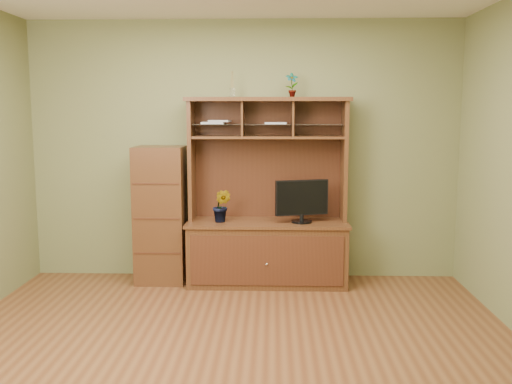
{
  "coord_description": "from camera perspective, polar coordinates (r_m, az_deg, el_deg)",
  "views": [
    {
      "loc": [
        0.31,
        -4.0,
        1.76
      ],
      "look_at": [
        0.15,
        1.2,
        1.02
      ],
      "focal_mm": 40.0,
      "sensor_mm": 36.0,
      "label": 1
    }
  ],
  "objects": [
    {
      "name": "reed_diffuser",
      "position": [
        5.83,
        -2.4,
        10.44
      ],
      "size": [
        0.05,
        0.05,
        0.26
      ],
      "color": "silver",
      "rests_on": "media_hutch"
    },
    {
      "name": "orchid_plant",
      "position": [
        5.75,
        -3.45,
        -1.39
      ],
      "size": [
        0.22,
        0.19,
        0.33
      ],
      "primitive_type": "imported",
      "rotation": [
        0.0,
        0.0,
        -0.29
      ],
      "color": "#365D20",
      "rests_on": "media_hutch"
    },
    {
      "name": "top_plant",
      "position": [
        5.82,
        3.61,
        10.65
      ],
      "size": [
        0.14,
        0.1,
        0.25
      ],
      "primitive_type": "imported",
      "rotation": [
        0.0,
        0.0,
        0.11
      ],
      "color": "#346021",
      "rests_on": "media_hutch"
    },
    {
      "name": "side_cabinet",
      "position": [
        5.97,
        -9.48,
        -2.24
      ],
      "size": [
        0.5,
        0.46,
        1.41
      ],
      "color": "#432213",
      "rests_on": "room"
    },
    {
      "name": "media_hutch",
      "position": [
        5.86,
        1.14,
        -4.12
      ],
      "size": [
        1.66,
        0.61,
        1.9
      ],
      "color": "#432213",
      "rests_on": "room"
    },
    {
      "name": "monitor",
      "position": [
        5.72,
        4.6,
        -0.83
      ],
      "size": [
        0.53,
        0.21,
        0.43
      ],
      "rotation": [
        0.0,
        0.0,
        0.28
      ],
      "color": "black",
      "rests_on": "media_hutch"
    },
    {
      "name": "magazines",
      "position": [
        5.82,
        -2.06,
        6.97
      ],
      "size": [
        0.87,
        0.19,
        0.04
      ],
      "color": "#B7B7BC",
      "rests_on": "media_hutch"
    },
    {
      "name": "room",
      "position": [
        4.04,
        -2.7,
        2.23
      ],
      "size": [
        4.54,
        4.04,
        2.74
      ],
      "color": "#5C311A",
      "rests_on": "ground"
    }
  ]
}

